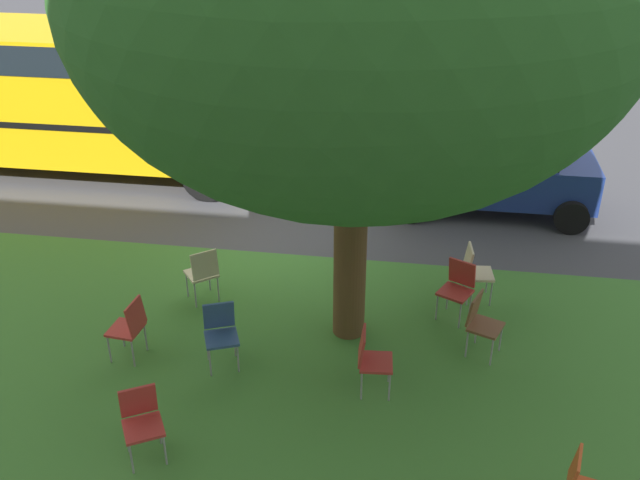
% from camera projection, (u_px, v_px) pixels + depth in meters
% --- Properties ---
extents(ground, '(80.00, 80.00, 0.00)m').
position_uv_depth(ground, '(287.00, 248.00, 12.25)').
color(ground, '#424247').
extents(grass_verge, '(48.00, 6.00, 0.01)m').
position_uv_depth(grass_verge, '(241.00, 366.00, 9.47)').
color(grass_verge, '#3D752D').
rests_on(grass_verge, ground).
extents(chair_0, '(0.45, 0.45, 0.88)m').
position_uv_depth(chair_0, '(370.00, 357.00, 8.80)').
color(chair_0, '#B7332D').
rests_on(chair_0, ground).
extents(chair_1, '(0.46, 0.46, 0.88)m').
position_uv_depth(chair_1, '(130.00, 325.00, 9.39)').
color(chair_1, '#B7332D').
rests_on(chair_1, ground).
extents(chair_2, '(0.46, 0.46, 0.88)m').
position_uv_depth(chair_2, '(475.00, 269.00, 10.64)').
color(chair_2, beige).
rests_on(chair_2, ground).
extents(chair_3, '(0.57, 0.57, 0.88)m').
position_uv_depth(chair_3, '(141.00, 418.00, 7.86)').
color(chair_3, '#B7332D').
rests_on(chair_3, ground).
extents(chair_5, '(0.54, 0.54, 0.88)m').
position_uv_depth(chair_5, '(221.00, 330.00, 9.29)').
color(chair_5, '#335184').
rests_on(chair_5, ground).
extents(chair_6, '(0.58, 0.59, 0.88)m').
position_uv_depth(chair_6, '(203.00, 271.00, 10.59)').
color(chair_6, beige).
rests_on(chair_6, ground).
extents(chair_7, '(0.56, 0.56, 0.88)m').
position_uv_depth(chair_7, '(458.00, 286.00, 10.24)').
color(chair_7, '#B7332D').
rests_on(chair_7, ground).
extents(chair_8, '(0.55, 0.54, 0.88)m').
position_uv_depth(chair_8, '(481.00, 320.00, 9.49)').
color(chair_8, brown).
rests_on(chair_8, ground).
extents(parked_car, '(3.70, 1.92, 1.65)m').
position_uv_depth(parked_car, '(492.00, 165.00, 13.28)').
color(parked_car, navy).
rests_on(parked_car, ground).
extents(school_bus, '(10.40, 2.80, 2.88)m').
position_uv_depth(school_bus, '(31.00, 82.00, 14.75)').
color(school_bus, yellow).
rests_on(school_bus, ground).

